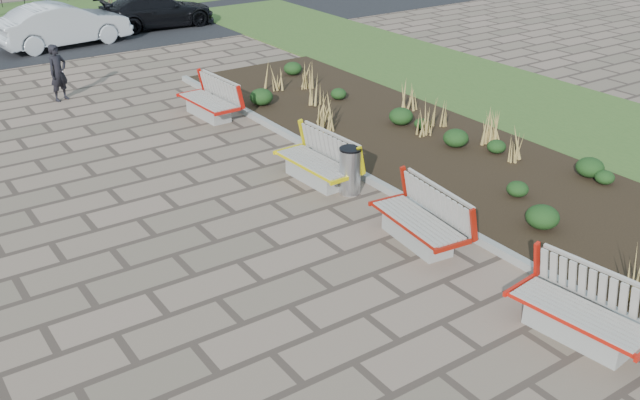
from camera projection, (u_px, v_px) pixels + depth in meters
ground at (353, 362)px, 9.90m from camera, size 120.00×120.00×0.00m
planting_bed at (438, 152)px, 16.78m from camera, size 4.50×18.00×0.10m
planting_curb at (359, 174)px, 15.58m from camera, size 0.16×18.00×0.15m
grass_verge_near at (568, 116)px, 19.21m from camera, size 5.00×38.00×0.04m
bench_a at (581, 310)px, 10.18m from camera, size 1.15×2.19×1.00m
bench_b at (418, 218)px, 12.76m from camera, size 1.12×2.18×1.00m
bench_c at (315, 160)px, 15.18m from camera, size 0.99×2.14×1.00m
bench_d at (208, 99)px, 18.97m from camera, size 1.01×2.15×1.00m
litter_bin at (350, 171)px, 14.67m from camera, size 0.44×0.44×0.98m
pedestrian at (58, 73)px, 20.16m from camera, size 0.69×0.59×1.60m
car_silver at (63, 25)px, 25.89m from camera, size 4.85×2.13×1.55m
car_black at (157, 10)px, 28.77m from camera, size 4.70×2.03×1.35m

